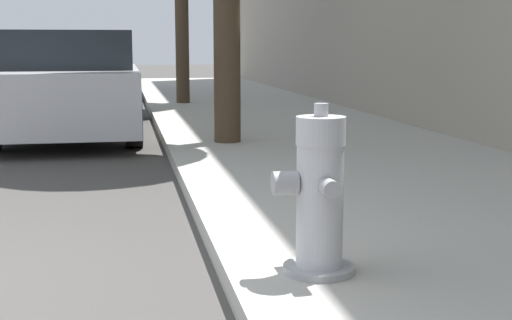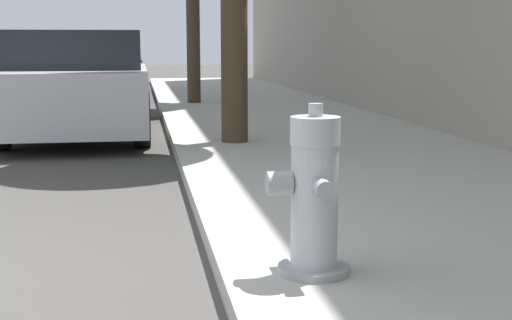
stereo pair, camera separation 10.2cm
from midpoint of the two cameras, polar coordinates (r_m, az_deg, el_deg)
fire_hydrant at (r=3.40m, az=5.46°, el=-3.02°), size 0.40×0.42×0.82m
parked_car_near at (r=9.93m, az=-13.66°, el=5.91°), size 1.82×4.57×1.38m
parked_car_mid at (r=16.87m, az=-12.06°, el=7.30°), size 1.86×4.48×1.44m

